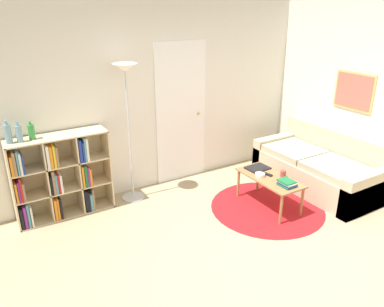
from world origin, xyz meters
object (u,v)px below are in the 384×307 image
at_px(couch, 319,168).
at_px(cup, 283,174).
at_px(bottle_left, 8,134).
at_px(bowl, 260,175).
at_px(bottle_right, 32,132).
at_px(laptop, 258,168).
at_px(bottle_middle, 19,134).
at_px(bookshelf, 58,177).
at_px(floor_lamp, 126,91).
at_px(coffee_table, 269,180).

distance_m(couch, cup, 0.95).
bearing_deg(bottle_left, bowl, -22.10).
height_order(cup, bottle_right, bottle_right).
bearing_deg(bowl, laptop, 56.71).
height_order(couch, bottle_middle, bottle_middle).
relative_size(couch, bottle_left, 6.79).
relative_size(bookshelf, cup, 13.84).
xyz_separation_m(laptop, bottle_right, (-2.68, 0.93, 0.72)).
relative_size(couch, bottle_right, 8.39).
distance_m(couch, bowl, 1.18).
height_order(couch, bowl, couch).
bearing_deg(floor_lamp, cup, -37.34).
relative_size(couch, cup, 21.34).
bearing_deg(coffee_table, bottle_right, 155.22).
distance_m(coffee_table, bottle_right, 3.01).
relative_size(laptop, cup, 3.66).
bearing_deg(bottle_middle, bottle_right, 11.10).
distance_m(bottle_left, bottle_right, 0.25).
bearing_deg(floor_lamp, bowl, -38.21).
xyz_separation_m(bowl, bottle_middle, (-2.68, 1.11, 0.72)).
height_order(bookshelf, cup, bookshelf).
xyz_separation_m(cup, bottle_right, (-2.79, 1.30, 0.69)).
relative_size(bowl, bottle_right, 0.59).
xyz_separation_m(floor_lamp, bottle_right, (-1.17, 0.06, -0.36)).
xyz_separation_m(bookshelf, bottle_middle, (-0.35, -0.03, 0.65)).
distance_m(bowl, bottle_right, 2.87).
height_order(bookshelf, bottle_right, bottle_right).
bearing_deg(bottle_middle, laptop, -17.83).
bearing_deg(laptop, bottle_right, 160.81).
bearing_deg(floor_lamp, bookshelf, 176.16).
height_order(couch, coffee_table, couch).
height_order(couch, cup, couch).
xyz_separation_m(laptop, bottle_middle, (-2.81, 0.90, 0.73)).
bearing_deg(cup, bottle_right, 155.04).
xyz_separation_m(couch, coffee_table, (-1.06, -0.08, 0.10)).
distance_m(bookshelf, cup, 2.89).
xyz_separation_m(laptop, bottle_left, (-2.92, 0.92, 0.74)).
height_order(couch, bottle_left, bottle_left).
height_order(floor_lamp, laptop, floor_lamp).
xyz_separation_m(bookshelf, coffee_table, (2.42, -1.22, -0.15)).
distance_m(bottle_middle, bottle_right, 0.14).
distance_m(floor_lamp, bottle_middle, 1.36).
relative_size(bookshelf, bowl, 9.26).
bearing_deg(bookshelf, coffee_table, -26.70).
bearing_deg(bowl, floor_lamp, 141.79).
xyz_separation_m(floor_lamp, bottle_middle, (-1.31, 0.04, -0.35)).
distance_m(bookshelf, bottle_left, 0.81).
bearing_deg(bottle_left, bookshelf, 0.93).
bearing_deg(coffee_table, bottle_left, 157.25).
bearing_deg(laptop, floor_lamp, 150.01).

